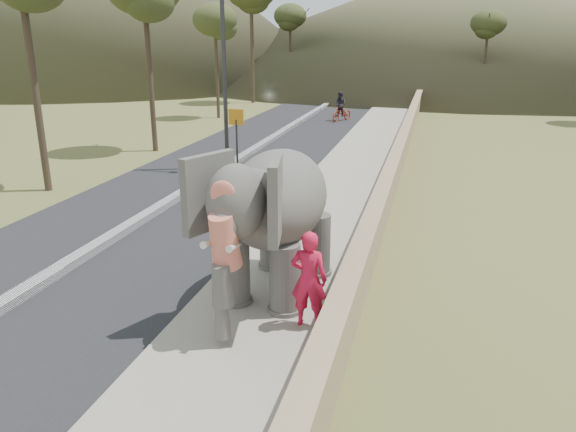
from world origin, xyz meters
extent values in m
plane|color=olive|center=(0.00, 0.00, 0.00)|extent=(160.00, 160.00, 0.00)
cube|color=black|center=(-5.00, 10.00, 0.01)|extent=(7.00, 120.00, 0.03)
cube|color=black|center=(-5.00, 10.00, 0.11)|extent=(0.35, 120.00, 0.22)
cube|color=#9E9687|center=(0.00, 10.00, 0.07)|extent=(3.00, 120.00, 0.15)
cube|color=tan|center=(1.65, 10.00, 0.55)|extent=(0.30, 120.00, 1.10)
cylinder|color=#28292C|center=(-5.00, 11.14, 4.00)|extent=(0.16, 0.16, 8.00)
cylinder|color=#2D2D33|center=(-4.50, 10.93, 1.00)|extent=(0.08, 0.08, 2.00)
cube|color=orange|center=(-4.50, 10.93, 2.10)|extent=(0.60, 0.05, 0.60)
cone|color=brown|center=(5.00, 70.00, 7.00)|extent=(80.00, 80.00, 14.00)
imported|color=red|center=(0.95, -0.65, 1.04)|extent=(0.65, 0.43, 1.79)
imported|color=maroon|center=(-2.67, 24.90, 0.49)|extent=(1.37, 1.95, 0.97)
imported|color=black|center=(-2.78, 24.90, 1.01)|extent=(0.92, 0.84, 1.53)
camera|label=1|loc=(2.87, -9.46, 5.15)|focal=35.00mm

